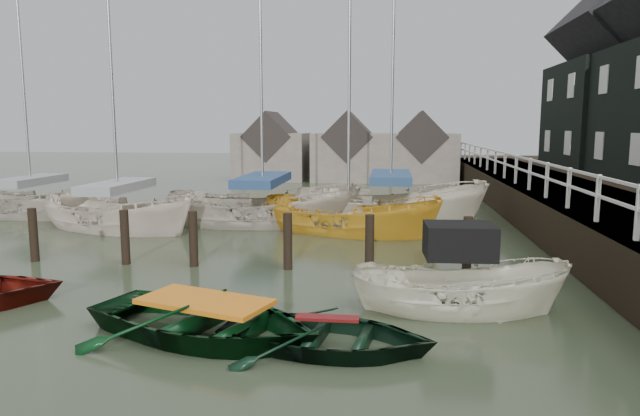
# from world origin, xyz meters

# --- Properties ---
(ground) EXTENTS (120.00, 120.00, 0.00)m
(ground) POSITION_xyz_m (0.00, 0.00, 0.00)
(ground) COLOR #2B3622
(ground) RESTS_ON ground
(pier) EXTENTS (3.04, 32.00, 2.70)m
(pier) POSITION_xyz_m (9.48, 10.00, 0.71)
(pier) COLOR black
(pier) RESTS_ON ground
(mooring_pilings) EXTENTS (13.72, 0.22, 1.80)m
(mooring_pilings) POSITION_xyz_m (-1.11, 3.00, 0.50)
(mooring_pilings) COLOR black
(mooring_pilings) RESTS_ON ground
(far_sheds) EXTENTS (14.00, 4.08, 4.39)m
(far_sheds) POSITION_xyz_m (0.83, 26.00, 1.86)
(far_sheds) COLOR #665B51
(far_sheds) RESTS_ON ground
(rowboat_green) EXTENTS (4.93, 4.17, 0.87)m
(rowboat_green) POSITION_xyz_m (0.65, -1.67, 0.00)
(rowboat_green) COLOR black
(rowboat_green) RESTS_ON ground
(rowboat_dkgreen) EXTENTS (3.76, 2.93, 0.71)m
(rowboat_dkgreen) POSITION_xyz_m (2.73, -1.92, 0.00)
(rowboat_dkgreen) COLOR black
(rowboat_dkgreen) RESTS_ON ground
(motorboat) EXTENTS (4.17, 1.74, 2.45)m
(motorboat) POSITION_xyz_m (5.00, 0.24, 0.10)
(motorboat) COLOR beige
(motorboat) RESTS_ON ground
(sailboat_a) EXTENTS (6.80, 4.40, 10.73)m
(sailboat_a) POSITION_xyz_m (-5.49, 7.66, 0.06)
(sailboat_a) COLOR silver
(sailboat_a) RESTS_ON ground
(sailboat_b) EXTENTS (7.18, 3.22, 10.86)m
(sailboat_b) POSITION_xyz_m (-0.83, 9.21, 0.06)
(sailboat_b) COLOR #BDB1A1
(sailboat_b) RESTS_ON ground
(sailboat_c) EXTENTS (6.79, 4.42, 10.09)m
(sailboat_c) POSITION_xyz_m (2.31, 8.11, 0.01)
(sailboat_c) COLOR gold
(sailboat_c) RESTS_ON ground
(sailboat_d) EXTENTS (7.36, 3.30, 11.94)m
(sailboat_d) POSITION_xyz_m (3.68, 10.46, 0.06)
(sailboat_d) COLOR beige
(sailboat_d) RESTS_ON ground
(sailboat_e) EXTENTS (6.19, 2.82, 10.44)m
(sailboat_e) POSITION_xyz_m (-10.11, 9.83, 0.06)
(sailboat_e) COLOR #BCB3A0
(sailboat_e) RESTS_ON ground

